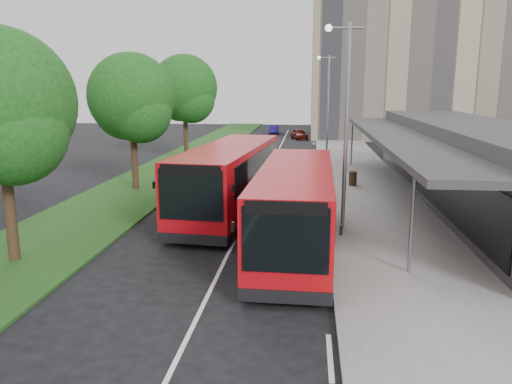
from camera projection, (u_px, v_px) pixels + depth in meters
ground at (234, 241)px, 18.98m from camera, size 120.00×120.00×0.00m
pavement at (351, 163)px, 37.81m from camera, size 5.00×80.00×0.15m
grass_verge at (183, 161)px, 39.14m from camera, size 5.00×80.00×0.10m
lane_centre_line at (267, 174)px, 33.57m from camera, size 0.12×70.00×0.01m
kerb_dashes at (315, 166)px, 37.12m from camera, size 0.12×56.00×0.01m
office_block at (410, 58)px, 56.55m from camera, size 22.00×12.00×18.00m
station_building at (469, 162)px, 25.23m from camera, size 7.70×26.00×4.00m
tree_near at (0, 113)px, 15.80m from camera, size 4.77×4.77×7.66m
tree_mid at (132, 102)px, 27.48m from camera, size 4.75×4.75×7.64m
tree_far at (185, 92)px, 39.07m from camera, size 5.15×5.15×8.28m
lamp_post_near at (344, 114)px, 19.52m from camera, size 1.44×0.28×8.00m
lamp_post_far at (327, 100)px, 38.98m from camera, size 1.44×0.28×8.00m
bus_main at (296, 207)px, 17.85m from camera, size 2.95×10.61×2.98m
bus_second at (230, 179)px, 22.88m from camera, size 3.83×11.28×3.14m
litter_bin at (353, 178)px, 28.89m from camera, size 0.59×0.59×0.81m
bollard at (345, 161)px, 34.51m from camera, size 0.19×0.19×1.12m
car_near at (299, 134)px, 55.88m from camera, size 2.29×3.66×1.16m
car_far at (274, 129)px, 62.01m from camera, size 1.25×3.40×1.11m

